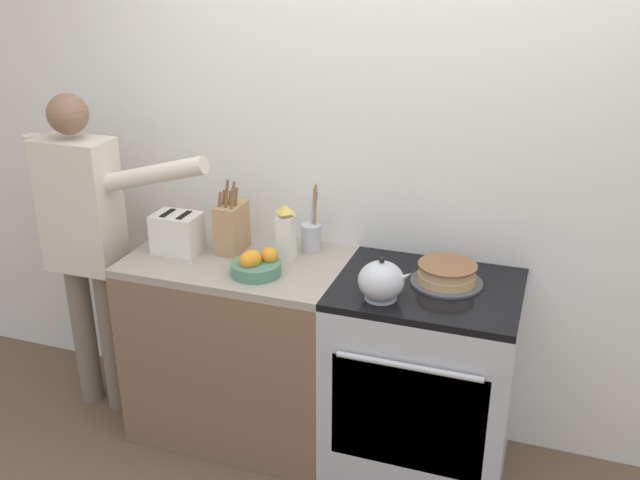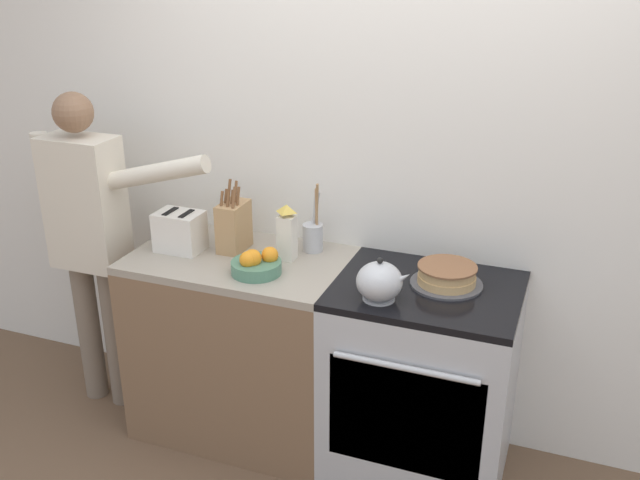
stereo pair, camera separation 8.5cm
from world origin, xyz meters
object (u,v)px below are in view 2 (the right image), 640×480
stove_range (421,381)px  utensil_crock (313,235)px  knife_block (234,226)px  tea_kettle (380,282)px  milk_carton (287,233)px  layer_cake (447,276)px  fruit_bowl (256,264)px  person_baker (90,229)px  toaster (180,231)px

stove_range → utensil_crock: utensil_crock is taller
knife_block → utensil_crock: utensil_crock is taller
tea_kettle → milk_carton: bearing=154.8°
milk_carton → layer_cake: bearing=-0.8°
fruit_bowl → layer_cake: bearing=12.7°
stove_range → person_baker: (-1.59, -0.04, 0.49)m
toaster → person_baker: bearing=-176.8°
tea_kettle → utensil_crock: 0.54m
stove_range → tea_kettle: (-0.15, -0.17, 0.52)m
stove_range → fruit_bowl: bearing=-170.1°
layer_cake → fruit_bowl: size_ratio=1.38×
knife_block → stove_range: bearing=-4.7°
stove_range → utensil_crock: bearing=161.6°
stove_range → utensil_crock: (-0.56, 0.19, 0.52)m
layer_cake → person_baker: (-1.66, -0.09, 0.00)m
fruit_bowl → person_baker: person_baker is taller
toaster → stove_range: bearing=0.9°
layer_cake → toaster: size_ratio=1.33×
toaster → knife_block: bearing=22.3°
tea_kettle → fruit_bowl: bearing=175.3°
knife_block → utensil_crock: 0.36m
milk_carton → knife_block: bearing=177.2°
stove_range → fruit_bowl: fruit_bowl is taller
utensil_crock → milk_carton: 0.15m
fruit_bowl → tea_kettle: bearing=-4.7°
utensil_crock → person_baker: (-1.03, -0.23, -0.03)m
layer_cake → milk_carton: size_ratio=1.16×
stove_range → fruit_bowl: 0.86m
layer_cake → fruit_bowl: fruit_bowl is taller
stove_range → knife_block: knife_block is taller
knife_block → fruit_bowl: (0.20, -0.20, -0.07)m
toaster → person_baker: (-0.47, -0.03, -0.04)m
person_baker → toaster: bearing=-9.3°
stove_range → utensil_crock: size_ratio=2.75×
utensil_crock → milk_carton: utensil_crock is taller
fruit_bowl → knife_block: bearing=136.1°
knife_block → person_baker: (-0.69, -0.12, -0.07)m
person_baker → stove_range: bearing=-10.9°
stove_range → toaster: bearing=-179.1°
layer_cake → person_baker: size_ratio=0.19×
toaster → milk_carton: bearing=9.1°
stove_range → tea_kettle: bearing=-132.0°
stove_range → layer_cake: 0.49m
tea_kettle → knife_block: knife_block is taller
tea_kettle → utensil_crock: utensil_crock is taller
knife_block → person_baker: person_baker is taller
layer_cake → tea_kettle: bearing=-134.9°
milk_carton → utensil_crock: bearing=60.9°
knife_block → milk_carton: 0.26m
layer_cake → person_baker: bearing=-176.7°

